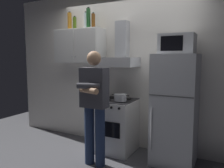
# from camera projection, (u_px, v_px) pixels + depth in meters

# --- Properties ---
(ground_plane) EXTENTS (7.00, 7.00, 0.00)m
(ground_plane) POSITION_uv_depth(u_px,v_px,m) (112.00, 156.00, 3.60)
(ground_plane) COLOR #4C4C51
(back_wall_tiled) EXTENTS (4.80, 0.10, 2.70)m
(back_wall_tiled) POSITION_uv_depth(u_px,v_px,m) (128.00, 69.00, 3.97)
(back_wall_tiled) COLOR silver
(back_wall_tiled) RESTS_ON ground_plane
(upper_cabinet) EXTENTS (0.90, 0.37, 0.60)m
(upper_cabinet) POSITION_uv_depth(u_px,v_px,m) (80.00, 46.00, 4.11)
(upper_cabinet) COLOR white
(stove_oven) EXTENTS (0.60, 0.62, 0.87)m
(stove_oven) POSITION_uv_depth(u_px,v_px,m) (116.00, 125.00, 3.79)
(stove_oven) COLOR white
(stove_oven) RESTS_ON ground_plane
(range_hood) EXTENTS (0.60, 0.44, 0.75)m
(range_hood) POSITION_uv_depth(u_px,v_px,m) (120.00, 55.00, 3.77)
(range_hood) COLOR #B7BABF
(refrigerator) EXTENTS (0.60, 0.62, 1.60)m
(refrigerator) POSITION_uv_depth(u_px,v_px,m) (175.00, 109.00, 3.32)
(refrigerator) COLOR silver
(refrigerator) RESTS_ON ground_plane
(microwave) EXTENTS (0.48, 0.37, 0.28)m
(microwave) POSITION_uv_depth(u_px,v_px,m) (177.00, 44.00, 3.22)
(microwave) COLOR #B7BABF
(microwave) RESTS_ON refrigerator
(person_standing) EXTENTS (0.38, 0.33, 1.64)m
(person_standing) POSITION_uv_depth(u_px,v_px,m) (94.00, 104.00, 3.22)
(person_standing) COLOR navy
(person_standing) RESTS_ON ground_plane
(cooking_pot) EXTENTS (0.30, 0.20, 0.11)m
(cooking_pot) POSITION_uv_depth(u_px,v_px,m) (120.00, 98.00, 3.57)
(cooking_pot) COLOR #B7BABF
(cooking_pot) RESTS_ON stove_oven
(bottle_vodka_clear) EXTENTS (0.07, 0.07, 0.30)m
(bottle_vodka_clear) POSITION_uv_depth(u_px,v_px,m) (86.00, 21.00, 4.04)
(bottle_vodka_clear) COLOR silver
(bottle_vodka_clear) RESTS_ON upper_cabinet
(bottle_olive_oil) EXTENTS (0.06, 0.06, 0.23)m
(bottle_olive_oil) POSITION_uv_depth(u_px,v_px,m) (75.00, 23.00, 4.07)
(bottle_olive_oil) COLOR #4C6B19
(bottle_olive_oil) RESTS_ON upper_cabinet
(bottle_liquor_amber) EXTENTS (0.07, 0.07, 0.32)m
(bottle_liquor_amber) POSITION_uv_depth(u_px,v_px,m) (70.00, 21.00, 4.16)
(bottle_liquor_amber) COLOR #B7721E
(bottle_liquor_amber) RESTS_ON upper_cabinet
(bottle_beer_brown) EXTENTS (0.06, 0.06, 0.26)m
(bottle_beer_brown) POSITION_uv_depth(u_px,v_px,m) (93.00, 21.00, 3.90)
(bottle_beer_brown) COLOR brown
(bottle_beer_brown) RESTS_ON upper_cabinet
(bottle_wine_green) EXTENTS (0.07, 0.07, 0.36)m
(bottle_wine_green) POSITION_uv_depth(u_px,v_px,m) (88.00, 18.00, 3.94)
(bottle_wine_green) COLOR #19471E
(bottle_wine_green) RESTS_ON upper_cabinet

